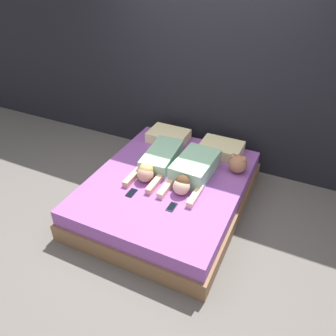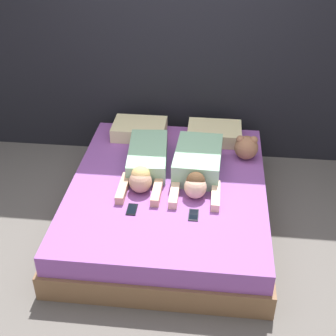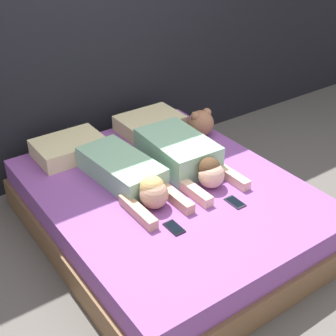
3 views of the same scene
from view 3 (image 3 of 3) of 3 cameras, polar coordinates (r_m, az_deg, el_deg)
ground_plane at (r=3.57m, az=0.00°, el=-7.55°), size 12.00×12.00×0.00m
wall_back at (r=3.94m, az=-10.68°, el=17.04°), size 12.00×0.06×2.60m
bed at (r=3.45m, az=0.00°, el=-5.01°), size 1.74×2.12×0.40m
pillow_head_left at (r=3.75m, az=-11.92°, el=2.43°), size 0.53×0.39×0.13m
pillow_head_right at (r=4.07m, az=-2.22°, el=5.47°), size 0.53×0.39×0.13m
person_left at (r=3.30m, az=-4.70°, el=-0.86°), size 0.40×1.00×0.22m
person_right at (r=3.50m, az=1.96°, el=1.56°), size 0.42×0.92×0.22m
cell_phone_left at (r=2.94m, az=0.75°, el=-7.29°), size 0.08×0.14×0.01m
cell_phone_right at (r=3.19m, az=8.16°, el=-4.15°), size 0.08×0.14×0.01m
plush_toy at (r=3.97m, az=4.02°, el=5.54°), size 0.22×0.22×0.23m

